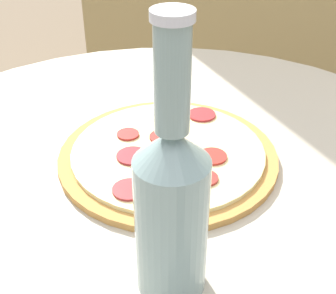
{
  "coord_description": "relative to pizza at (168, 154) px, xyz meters",
  "views": [
    {
      "loc": [
        0.23,
        -0.44,
        1.12
      ],
      "look_at": [
        -0.02,
        0.05,
        0.76
      ],
      "focal_mm": 50.0,
      "sensor_mm": 36.0,
      "label": 1
    }
  ],
  "objects": [
    {
      "name": "pizza",
      "position": [
        0.0,
        0.0,
        0.0
      ],
      "size": [
        0.31,
        0.31,
        0.02
      ],
      "color": "#B77F3D",
      "rests_on": "table"
    },
    {
      "name": "beer_bottle",
      "position": [
        0.1,
        -0.2,
        0.1
      ],
      "size": [
        0.07,
        0.07,
        0.28
      ],
      "color": "gray",
      "rests_on": "table"
    },
    {
      "name": "table",
      "position": [
        0.02,
        -0.04,
        -0.21
      ],
      "size": [
        0.95,
        0.95,
        0.74
      ],
      "color": "#B2A893",
      "rests_on": "ground_plane"
    }
  ]
}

